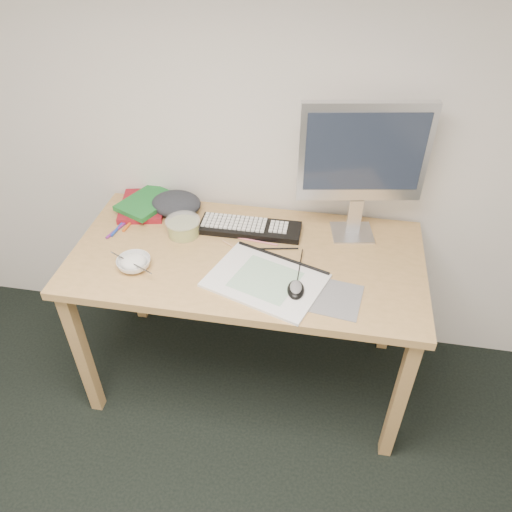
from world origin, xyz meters
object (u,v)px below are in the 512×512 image
(keyboard, at_px, (250,228))
(desk, at_px, (247,270))
(monitor, at_px, (363,157))
(rice_bowl, at_px, (134,264))
(sketchpad, at_px, (265,280))

(keyboard, bearing_deg, desk, -84.38)
(keyboard, relative_size, monitor, 0.75)
(desk, bearing_deg, monitor, 28.04)
(desk, xyz_separation_m, rice_bowl, (-0.41, -0.15, 0.10))
(sketchpad, height_order, keyboard, keyboard)
(monitor, bearing_deg, sketchpad, -140.57)
(monitor, xyz_separation_m, rice_bowl, (-0.82, -0.37, -0.34))
(sketchpad, distance_m, rice_bowl, 0.51)
(desk, relative_size, keyboard, 3.27)
(keyboard, height_order, monitor, monitor)
(desk, xyz_separation_m, sketchpad, (0.10, -0.15, 0.09))
(monitor, height_order, rice_bowl, monitor)
(desk, distance_m, sketchpad, 0.20)
(keyboard, bearing_deg, rice_bowl, -141.28)
(desk, height_order, monitor, monitor)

